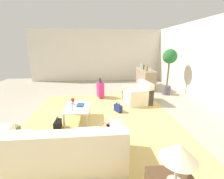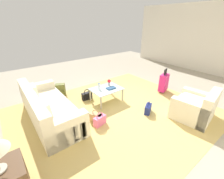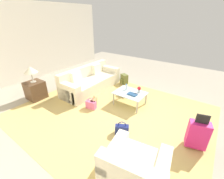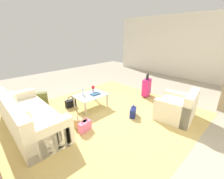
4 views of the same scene
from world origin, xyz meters
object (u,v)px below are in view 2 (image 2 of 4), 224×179
water_bottle (99,86)px  flower_vase (109,82)px  armchair (196,108)px  handbag_black (87,96)px  coffee_table_book (111,88)px  handbag_navy (148,109)px  couch (47,110)px  suitcase_magenta (164,82)px  handbag_pink (100,120)px  backpack_olive (61,90)px  handbag_tan (96,118)px  coffee_table (106,90)px

water_bottle → flower_vase: (-0.42, -0.05, 0.03)m
armchair → handbag_black: 3.17m
coffee_table_book → handbag_navy: bearing=111.1°
couch → coffee_table_book: (-1.91, 0.18, 0.14)m
suitcase_magenta → handbag_pink: bearing=3.7°
suitcase_magenta → handbag_black: size_ratio=2.37×
armchair → backpack_olive: 4.16m
handbag_black → handbag_pink: (0.39, 1.35, 0.00)m
flower_vase → handbag_tan: bearing=39.4°
couch → handbag_black: size_ratio=6.72×
couch → handbag_pink: 1.38m
coffee_table_book → handbag_tan: coffee_table_book is taller
coffee_table_book → backpack_olive: bearing=-47.8°
coffee_table → handbag_black: coffee_table is taller
armchair → backpack_olive: (2.31, -3.46, -0.10)m
suitcase_magenta → water_bottle: bearing=-20.0°
armchair → suitcase_magenta: (-0.69, -1.47, 0.07)m
handbag_black → water_bottle: bearing=124.8°
armchair → coffee_table_book: (1.19, -2.09, 0.15)m
coffee_table → handbag_pink: bearing=46.3°
coffee_table → handbag_pink: size_ratio=2.60×
coffee_table_book → handbag_tan: bearing=36.6°
coffee_table_book → handbag_tan: size_ratio=0.79×
armchair → backpack_olive: armchair is taller
couch → water_bottle: 1.61m
backpack_olive → armchair: bearing=123.8°
water_bottle → handbag_pink: water_bottle is taller
couch → flower_vase: (-2.01, -0.05, 0.25)m
handbag_navy → handbag_black: bearing=-60.9°
backpack_olive → coffee_table: bearing=127.9°
flower_vase → handbag_black: 0.85m
handbag_black → coffee_table: bearing=134.4°
suitcase_magenta → handbag_navy: (1.49, 0.57, -0.23)m
couch → armchair: (-3.11, 2.27, -0.01)m
flower_vase → handbag_navy: 1.51m
couch → flower_vase: 2.03m
armchair → water_bottle: size_ratio=5.49×
couch → coffee_table: size_ratio=2.59×
suitcase_magenta → coffee_table_book: bearing=-18.3°
handbag_navy → suitcase_magenta: bearing=-159.2°
armchair → backpack_olive: bearing=-56.2°
water_bottle → handbag_navy: water_bottle is taller
water_bottle → handbag_pink: 1.24m
couch → water_bottle: size_ratio=11.79×
water_bottle → handbag_black: bearing=-55.2°
handbag_black → handbag_tan: bearing=71.3°
handbag_tan → coffee_table: bearing=-139.4°
handbag_tan → coffee_table_book: bearing=-146.2°
couch → backpack_olive: couch is taller
handbag_black → handbag_navy: bearing=119.1°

